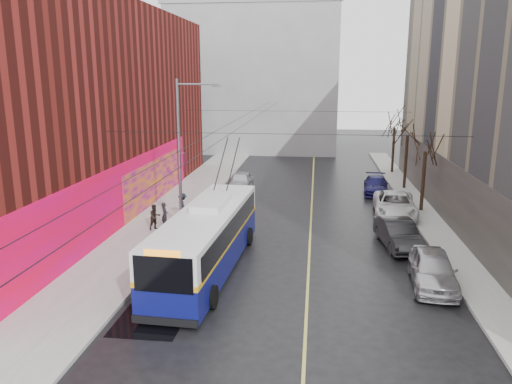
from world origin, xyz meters
TOP-DOWN VIEW (x-y plane):
  - ground at (0.00, 0.00)m, footprint 140.00×140.00m
  - sidewalk_left at (-8.00, 12.00)m, footprint 4.00×60.00m
  - sidewalk_right at (9.00, 12.00)m, footprint 2.00×60.00m
  - lane_line at (1.50, 14.00)m, footprint 0.12×50.00m
  - building_left at (-15.99, 13.99)m, footprint 12.11×36.00m
  - building_far at (-6.00, 44.99)m, footprint 20.50×12.10m
  - streetlight_pole at (-6.14, 10.00)m, footprint 2.65×0.60m
  - catenary_wires at (-2.54, 14.77)m, footprint 18.00×60.00m
  - tree_near at (9.00, 16.00)m, footprint 3.20×3.20m
  - tree_mid at (9.00, 23.00)m, footprint 3.20×3.20m
  - tree_far at (9.00, 30.00)m, footprint 3.20×3.20m
  - puddle at (-4.45, -1.46)m, footprint 2.57×2.76m
  - pigeons_flying at (-2.82, 10.44)m, footprint 1.37×1.57m
  - trolleybus at (-3.36, 3.91)m, footprint 3.31×12.20m
  - parked_car_a at (7.00, 3.25)m, footprint 2.27×4.83m
  - parked_car_b at (6.28, 8.40)m, footprint 2.25×4.80m
  - parked_car_c at (7.00, 14.58)m, footprint 3.07×5.96m
  - parked_car_d at (6.53, 21.28)m, footprint 2.24×4.76m
  - following_car at (-4.36, 21.05)m, footprint 1.90×4.48m
  - pedestrian_a at (-7.33, 9.99)m, footprint 0.55×0.66m
  - pedestrian_b at (-7.76, 9.45)m, footprint 0.93×0.95m
  - pedestrian_c at (-6.82, 12.25)m, footprint 1.09×1.19m

SIDE VIEW (x-z plane):
  - ground at x=0.00m, z-range 0.00..0.00m
  - lane_line at x=1.50m, z-range 0.00..0.01m
  - puddle at x=-4.45m, z-range 0.00..0.01m
  - sidewalk_left at x=-8.00m, z-range 0.00..0.15m
  - sidewalk_right at x=9.00m, z-range 0.00..0.15m
  - parked_car_d at x=6.53m, z-range 0.00..1.34m
  - following_car at x=-4.36m, z-range 0.00..1.51m
  - parked_car_b at x=6.28m, z-range 0.00..1.52m
  - parked_car_a at x=7.00m, z-range 0.00..1.60m
  - parked_car_c at x=7.00m, z-range 0.00..1.61m
  - pedestrian_a at x=-7.33m, z-range 0.15..1.69m
  - pedestrian_b at x=-7.76m, z-range 0.15..1.70m
  - pedestrian_c at x=-6.82m, z-range 0.15..1.75m
  - trolleybus at x=-3.36m, z-range -1.27..4.46m
  - streetlight_pole at x=-6.14m, z-range 0.35..9.35m
  - tree_near at x=9.00m, z-range 1.78..8.18m
  - tree_far at x=9.00m, z-range 1.86..8.43m
  - tree_mid at x=9.00m, z-range 1.91..8.59m
  - catenary_wires at x=-2.54m, z-range 6.13..6.36m
  - pigeons_flying at x=-2.82m, z-range 5.77..7.56m
  - building_left at x=-15.99m, z-range -0.01..13.99m
  - building_far at x=-6.00m, z-range 0.02..18.02m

